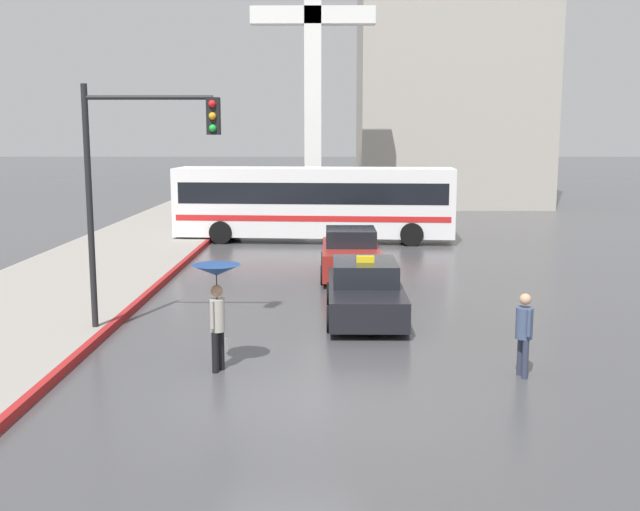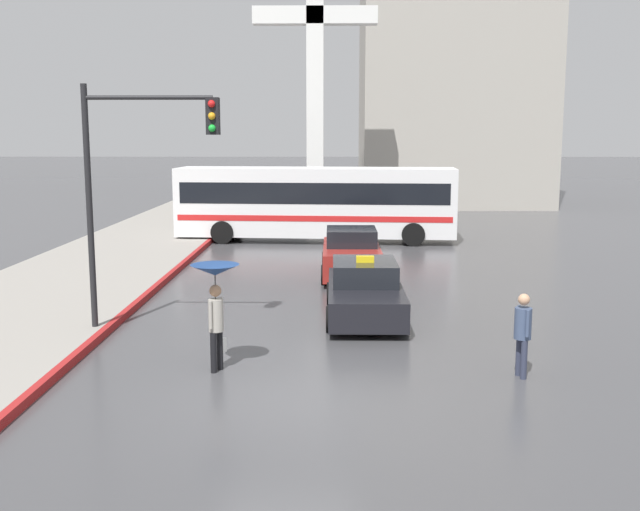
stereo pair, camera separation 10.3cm
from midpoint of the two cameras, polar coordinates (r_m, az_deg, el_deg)
name	(u,v)px [view 2 (the right image)]	position (r m, az deg, el deg)	size (l,w,h in m)	color
ground_plane	(285,401)	(13.04, -2.46, -11.04)	(300.00, 300.00, 0.00)	#424244
taxi	(365,292)	(18.72, 3.58, -2.76)	(1.91, 4.58, 1.55)	black
sedan_red	(351,255)	(24.06, 2.53, 0.06)	(1.91, 4.25, 1.53)	maroon
city_bus	(316,200)	(32.10, -0.23, 4.22)	(11.94, 3.30, 3.14)	silver
pedestrian_with_umbrella	(215,288)	(14.33, -7.77, -2.50)	(0.93, 0.93, 2.09)	black
pedestrian_man	(523,328)	(14.50, 15.38, -5.38)	(0.37, 0.47, 1.60)	#2D3347
traffic_light	(140,164)	(17.07, -13.38, 6.79)	(3.02, 0.38, 5.61)	black
building_tower_near	(454,3)	(51.41, 10.21, 18.42)	(11.72, 10.09, 25.83)	#A39E93
monument_cross	(315,60)	(40.87, -0.30, 14.66)	(6.54, 0.90, 14.87)	white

